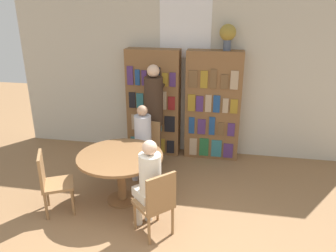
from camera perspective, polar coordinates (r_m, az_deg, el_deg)
wall_back at (r=6.05m, az=2.94°, el=9.12°), size 6.40×0.07×3.00m
bookshelf_left at (r=6.09m, az=-2.51°, el=4.07°), size 0.97×0.34×1.96m
bookshelf_right at (r=5.95m, az=7.82°, el=3.49°), size 0.97×0.34×1.96m
flower_vase at (r=5.71m, az=10.36°, el=15.48°), size 0.27×0.27×0.43m
reading_table at (r=4.66m, az=-8.29°, el=-6.38°), size 1.20×1.20×0.73m
chair_near_camera at (r=4.70m, az=-19.69°, el=-8.86°), size 0.54×0.54×0.88m
chair_left_side at (r=5.47m, az=-3.74°, el=-3.35°), size 0.46×0.46×0.88m
chair_far_side at (r=4.01m, az=-1.99°, el=-12.99°), size 0.57×0.57×0.88m
seated_reader_left at (r=5.24m, az=-4.56°, el=-2.07°), size 0.32×0.39×1.22m
seated_reader_right at (r=4.03m, az=-3.42°, el=-9.35°), size 0.42×0.42×1.23m
librarian_standing at (r=5.56m, az=-2.47°, el=3.73°), size 0.31×0.58×1.78m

